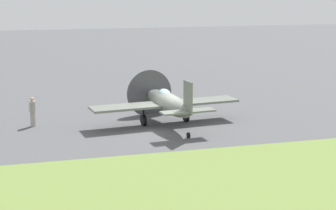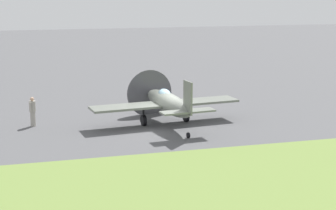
% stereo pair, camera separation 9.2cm
% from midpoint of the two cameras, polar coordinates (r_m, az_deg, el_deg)
% --- Properties ---
extents(ground_plane, '(160.00, 160.00, 0.00)m').
position_cam_midpoint_polar(ground_plane, '(31.77, -0.83, -2.44)').
color(ground_plane, '#515154').
extents(grass_verge, '(120.00, 11.00, 0.01)m').
position_cam_midpoint_polar(grass_verge, '(22.61, 5.87, -8.55)').
color(grass_verge, olive).
rests_on(grass_verge, ground).
extents(airplane_lead, '(9.09, 7.20, 3.22)m').
position_cam_midpoint_polar(airplane_lead, '(32.31, -0.18, 0.27)').
color(airplane_lead, slate).
rests_on(airplane_lead, ground).
extents(ground_crew_chief, '(0.38, 0.58, 1.73)m').
position_cam_midpoint_polar(ground_crew_chief, '(33.02, -13.88, -0.61)').
color(ground_crew_chief, '#9E998E').
rests_on(ground_crew_chief, ground).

